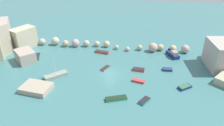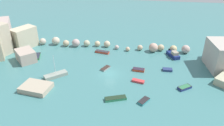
# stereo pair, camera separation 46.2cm
# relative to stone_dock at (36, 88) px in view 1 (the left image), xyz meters

# --- Properties ---
(cove_water) EXTENTS (160.00, 160.00, 0.00)m
(cove_water) POSITION_rel_stone_dock_xyz_m (14.76, 8.86, -0.57)
(cove_water) COLOR #3E7778
(cove_water) RESTS_ON ground
(rock_breakwater) EXTENTS (45.44, 3.62, 2.62)m
(rock_breakwater) POSITION_rel_stone_dock_xyz_m (13.42, 23.59, 0.52)
(rock_breakwater) COLOR #B6AB99
(rock_breakwater) RESTS_ON ground
(stone_dock) EXTENTS (6.78, 5.41, 1.14)m
(stone_dock) POSITION_rel_stone_dock_xyz_m (0.00, 0.00, 0.00)
(stone_dock) COLOR tan
(stone_dock) RESTS_ON ground
(moored_boat_0) EXTENTS (2.97, 1.72, 0.49)m
(moored_boat_0) POSITION_rel_stone_dock_xyz_m (21.74, 6.25, -0.32)
(moored_boat_0) COLOR #C6393B
(moored_boat_0) RESTS_ON cove_water
(moored_boat_1) EXTENTS (3.02, 1.63, 0.58)m
(moored_boat_1) POSITION_rel_stone_dock_xyz_m (21.62, 11.38, -0.28)
(moored_boat_1) COLOR #C14128
(moored_boat_1) RESTS_ON cove_water
(moored_boat_2) EXTENTS (5.27, 4.92, 5.66)m
(moored_boat_2) POSITION_rel_stone_dock_xyz_m (2.28, 5.69, -0.13)
(moored_boat_2) COLOR gray
(moored_boat_2) RESTS_ON cove_water
(moored_boat_3) EXTENTS (3.32, 2.93, 0.56)m
(moored_boat_3) POSITION_rel_stone_dock_xyz_m (31.88, 5.11, -0.27)
(moored_boat_3) COLOR navy
(moored_boat_3) RESTS_ON cove_water
(moored_boat_4) EXTENTS (2.35, 3.07, 0.42)m
(moored_boat_4) POSITION_rel_stone_dock_xyz_m (13.29, 11.03, -0.36)
(moored_boat_4) COLOR gray
(moored_boat_4) RESTS_ON cove_water
(moored_boat_5) EXTENTS (3.57, 4.91, 1.85)m
(moored_boat_5) POSITION_rel_stone_dock_xyz_m (30.89, 20.49, 0.12)
(moored_boat_5) COLOR navy
(moored_boat_5) RESTS_ON cove_water
(moored_boat_6) EXTENTS (4.22, 1.99, 0.61)m
(moored_boat_6) POSITION_rel_stone_dock_xyz_m (10.80, 20.09, -0.27)
(moored_boat_6) COLOR #C3412B
(moored_boat_6) RESTS_ON cove_water
(moored_boat_7) EXTENTS (2.53, 4.23, 0.51)m
(moored_boat_7) POSITION_rel_stone_dock_xyz_m (-6.57, 14.81, -0.32)
(moored_boat_7) COLOR #378147
(moored_boat_7) RESTS_ON cove_water
(moored_boat_8) EXTENTS (4.58, 2.73, 0.55)m
(moored_boat_8) POSITION_rel_stone_dock_xyz_m (17.48, -0.92, -0.30)
(moored_boat_8) COLOR #2E8053
(moored_boat_8) RESTS_ON cove_water
(moored_boat_9) EXTENTS (2.35, 1.37, 0.54)m
(moored_boat_9) POSITION_rel_stone_dock_xyz_m (28.75, 12.47, -0.30)
(moored_boat_9) COLOR navy
(moored_boat_9) RESTS_ON cove_water
(moored_boat_10) EXTENTS (2.58, 3.00, 0.48)m
(moored_boat_10) POSITION_rel_stone_dock_xyz_m (23.16, -0.84, -0.33)
(moored_boat_10) COLOR teal
(moored_boat_10) RESTS_ON cove_water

